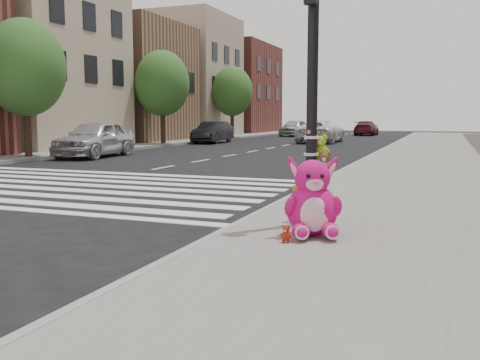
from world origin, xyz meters
The scene contains 20 objects.
ground centered at (0.00, 0.00, 0.00)m, with size 120.00×120.00×0.00m, color black.
sidewalk_near centered at (5.00, 10.00, 0.07)m, with size 7.00×80.00×0.14m, color slate.
sidewalk_far centered at (-13.50, 20.00, 0.07)m, with size 6.00×80.00×0.14m, color slate.
curb_edge centered at (1.55, 10.00, 0.07)m, with size 0.12×80.00×0.15m, color gray.
crosswalk centered at (-4.50, 5.20, 0.01)m, with size 11.00×6.00×0.01m, color silver, non-canonical shape.
bld_far_b centered at (-15.50, 17.00, 5.50)m, with size 6.00×8.00×11.00m, color #BFAE93.
bld_far_c centered at (-15.50, 26.00, 4.00)m, with size 6.00×8.00×8.00m, color #8C664A.
bld_far_d centered at (-15.50, 35.00, 5.00)m, with size 6.00×8.00×10.00m, color #BBA48F.
bld_far_e centered at (-15.50, 46.00, 4.50)m, with size 6.00×10.00×9.00m, color brown.
signal_pole centered at (2.62, 1.82, 1.81)m, with size 0.67×0.50×4.00m.
tree_far_a centered at (-11.20, 11.00, 3.65)m, with size 3.20×3.20×5.44m.
tree_far_b centered at (-11.20, 22.00, 3.65)m, with size 3.20×3.20×5.44m.
tree_far_c centered at (-11.20, 33.00, 3.65)m, with size 3.20×3.20×5.44m.
pink_bunny centered at (2.82, 1.01, 0.59)m, with size 0.92×0.99×1.10m.
red_teddy centered at (2.60, 0.50, 0.25)m, with size 0.15×0.11×0.22m, color #A92210, non-canonical shape.
car_silver_far centered at (-9.57, 13.18, 0.79)m, with size 1.87×4.64×1.58m, color silver.
car_dark_far centered at (-9.72, 25.92, 0.70)m, with size 1.48×4.25×1.40m, color black.
car_white_near centered at (-3.29, 29.02, 0.73)m, with size 2.43×5.27×1.47m, color silver.
car_maroon_near centered at (-2.36, 43.84, 0.65)m, with size 1.83×4.50×1.31m, color maroon.
car_silver_deep centered at (-7.89, 39.28, 0.73)m, with size 1.73×4.30×1.46m, color #B3B4B8.
Camera 1 is at (4.46, -5.97, 1.75)m, focal length 40.00 mm.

